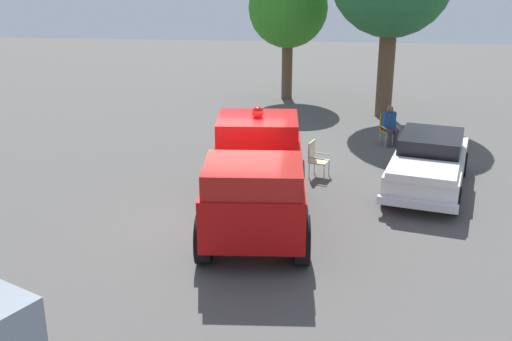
# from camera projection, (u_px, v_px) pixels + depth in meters

# --- Properties ---
(ground_plane) EXTENTS (60.00, 60.00, 0.00)m
(ground_plane) POSITION_uv_depth(u_px,v_px,m) (229.00, 222.00, 14.91)
(ground_plane) COLOR #514F4C
(vintage_fire_truck) EXTENTS (2.64, 6.08, 2.59)m
(vintage_fire_truck) POSITION_uv_depth(u_px,v_px,m) (256.00, 175.00, 14.51)
(vintage_fire_truck) COLOR black
(vintage_fire_truck) RESTS_ON ground
(classic_hot_rod) EXTENTS (2.89, 4.69, 1.46)m
(classic_hot_rod) POSITION_uv_depth(u_px,v_px,m) (428.00, 163.00, 16.69)
(classic_hot_rod) COLOR black
(classic_hot_rod) RESTS_ON ground
(lawn_chair_near_truck) EXTENTS (0.64, 0.63, 1.02)m
(lawn_chair_near_truck) POSITION_uv_depth(u_px,v_px,m) (388.00, 126.00, 20.66)
(lawn_chair_near_truck) COLOR #B7BABF
(lawn_chair_near_truck) RESTS_ON ground
(lawn_chair_by_car) EXTENTS (0.63, 0.63, 1.02)m
(lawn_chair_by_car) POSITION_uv_depth(u_px,v_px,m) (315.00, 156.00, 17.72)
(lawn_chair_by_car) COLOR #B7BABF
(lawn_chair_by_car) RESTS_ON ground
(spectator_seated) EXTENTS (0.53, 0.63, 1.29)m
(spectator_seated) POSITION_uv_depth(u_px,v_px,m) (390.00, 124.00, 20.51)
(spectator_seated) COLOR #383842
(spectator_seated) RESTS_ON ground
(oak_tree_right) EXTENTS (3.26, 3.26, 5.42)m
(oak_tree_right) POSITION_uv_depth(u_px,v_px,m) (288.00, 9.00, 25.75)
(oak_tree_right) COLOR brown
(oak_tree_right) RESTS_ON ground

